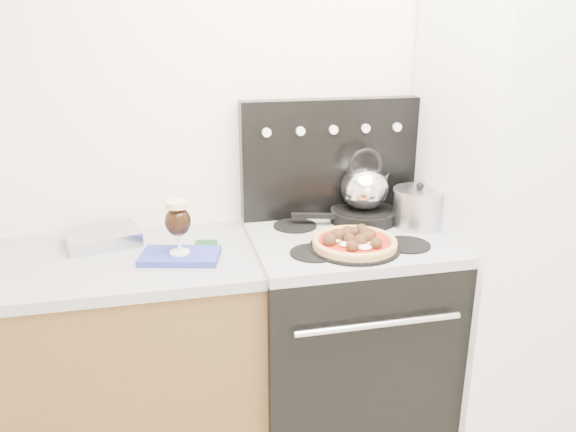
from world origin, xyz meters
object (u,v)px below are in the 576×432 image
object	(u,v)px
beer_glass	(178,227)
pizza	(355,240)
base_cabinet	(69,375)
fridge	(511,217)
skillet	(363,215)
stove_body	(344,342)
tea_kettle	(365,185)
stock_pot	(418,209)
oven_mitt	(180,256)
pizza_pan	(354,247)

from	to	relation	value
beer_glass	pizza	bearing A→B (deg)	-8.35
base_cabinet	fridge	bearing A→B (deg)	-1.59
fridge	skillet	size ratio (longest dim) A/B	6.80
base_cabinet	stove_body	bearing A→B (deg)	-1.30
base_cabinet	tea_kettle	xyz separation A→B (m)	(1.22, 0.13, 0.65)
base_cabinet	pizza	bearing A→B (deg)	-8.57
beer_glass	stock_pot	distance (m)	0.98
oven_mitt	pizza	xyz separation A→B (m)	(0.63, -0.09, 0.04)
pizza	skillet	distance (m)	0.32
base_cabinet	fridge	distance (m)	1.88
tea_kettle	stock_pot	world-z (taller)	tea_kettle
fridge	beer_glass	world-z (taller)	fridge
pizza_pan	tea_kettle	bearing A→B (deg)	64.20
fridge	oven_mitt	world-z (taller)	fridge
stove_body	skillet	size ratio (longest dim) A/B	3.15
beer_glass	pizza_pan	bearing A→B (deg)	-8.35
fridge	pizza_pan	world-z (taller)	fridge
oven_mitt	pizza	distance (m)	0.64
stove_body	stock_pot	size ratio (longest dim) A/B	4.32
base_cabinet	tea_kettle	bearing A→B (deg)	5.88
fridge	tea_kettle	xyz separation A→B (m)	(-0.58, 0.18, 0.13)
fridge	skillet	xyz separation A→B (m)	(-0.58, 0.18, -0.01)
beer_glass	tea_kettle	xyz separation A→B (m)	(0.77, 0.20, 0.06)
skillet	stock_pot	bearing A→B (deg)	-28.33
base_cabinet	stock_pot	size ratio (longest dim) A/B	7.12
stock_pot	stove_body	bearing A→B (deg)	-171.93
oven_mitt	pizza_pan	bearing A→B (deg)	-8.35
tea_kettle	base_cabinet	bearing A→B (deg)	-167.14
fridge	oven_mitt	distance (m)	1.36
fridge	pizza	distance (m)	0.73
oven_mitt	pizza_pan	size ratio (longest dim) A/B	0.83
base_cabinet	stove_body	world-z (taller)	stove_body
base_cabinet	tea_kettle	distance (m)	1.39
oven_mitt	pizza	world-z (taller)	pizza
skillet	base_cabinet	bearing A→B (deg)	-174.12
stove_body	pizza	world-z (taller)	pizza
pizza	tea_kettle	xyz separation A→B (m)	(0.14, 0.29, 0.13)
fridge	pizza_pan	size ratio (longest dim) A/B	5.63
skillet	stock_pot	size ratio (longest dim) A/B	1.37
base_cabinet	skillet	xyz separation A→B (m)	(1.22, 0.13, 0.51)
pizza	skillet	bearing A→B (deg)	64.20
skillet	stock_pot	distance (m)	0.23
fridge	stock_pot	bearing A→B (deg)	169.79
stock_pot	beer_glass	bearing A→B (deg)	-174.74
beer_glass	pizza_pan	size ratio (longest dim) A/B	0.60
beer_glass	skillet	distance (m)	0.80
fridge	tea_kettle	size ratio (longest dim) A/B	8.64
base_cabinet	oven_mitt	xyz separation A→B (m)	(0.45, -0.07, 0.48)
base_cabinet	skillet	size ratio (longest dim) A/B	5.19
stove_body	tea_kettle	xyz separation A→B (m)	(0.12, 0.15, 0.64)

